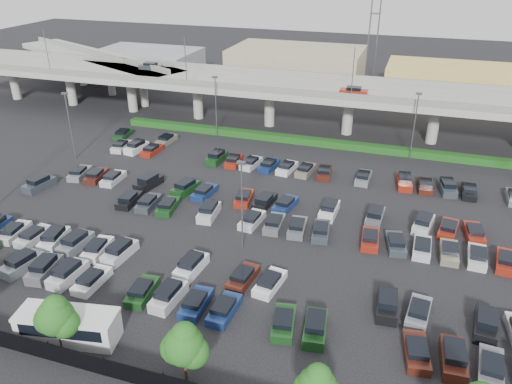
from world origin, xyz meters
TOP-DOWN VIEW (x-y plane):
  - ground at (0.00, 0.00)m, footprint 280.00×280.00m
  - overpass at (-0.22, 31.99)m, footprint 150.00×13.00m
  - on_ramp at (-52.10, 43.05)m, footprint 50.93×30.13m
  - hedge at (0.00, 25.00)m, footprint 66.00×1.60m
  - fence at (-0.05, -28.00)m, footprint 70.00×0.10m
  - tree_row at (0.70, -26.53)m, footprint 65.07×3.66m
  - shuttle_bus at (-9.14, -25.40)m, footprint 8.69×4.27m
  - parked_cars at (-0.86, -4.10)m, footprint 63.08×41.62m
  - light_poles at (-4.13, 2.00)m, footprint 66.90×48.38m
  - distant_buildings at (12.38, 61.81)m, footprint 138.00×24.00m
  - comm_tower at (4.00, 74.00)m, footprint 2.40×2.40m

SIDE VIEW (x-z plane):
  - ground at x=0.00m, z-range 0.00..0.00m
  - hedge at x=0.00m, z-range 0.00..1.10m
  - parked_cars at x=-0.86m, z-range -0.21..1.46m
  - fence at x=-0.05m, z-range -0.10..1.90m
  - shuttle_bus at x=-9.14m, z-range 0.12..2.79m
  - tree_row at x=0.70m, z-range 0.55..6.49m
  - distant_buildings at x=12.38m, z-range -0.76..8.24m
  - light_poles at x=-4.13m, z-range 1.09..11.39m
  - on_ramp at x=-52.10m, z-range 2.46..11.26m
  - overpass at x=-0.22m, z-range -0.93..14.87m
  - comm_tower at x=4.00m, z-range 0.61..30.61m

